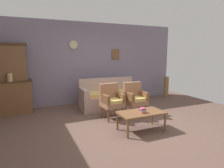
{
  "coord_description": "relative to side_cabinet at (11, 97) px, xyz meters",
  "views": [
    {
      "loc": [
        -2.07,
        -3.77,
        1.69
      ],
      "look_at": [
        0.08,
        1.05,
        0.85
      ],
      "focal_mm": 31.37,
      "sensor_mm": 36.0,
      "label": 1
    }
  ],
  "objects": [
    {
      "name": "armchair_row_middle",
      "position": [
        3.08,
        -1.56,
        0.03
      ],
      "size": [
        0.53,
        0.5,
        0.9
      ],
      "color": "#9E6B4C",
      "rests_on": "ground"
    },
    {
      "name": "floor_vase_by_wall",
      "position": [
        5.33,
        -0.1,
        -0.07
      ],
      "size": [
        0.19,
        0.19,
        0.79
      ],
      "primitive_type": "cylinder",
      "color": "olive",
      "rests_on": "ground"
    },
    {
      "name": "wall_back_with_decor",
      "position": [
        2.48,
        0.38,
        0.89
      ],
      "size": [
        6.4,
        0.09,
        2.7
      ],
      "color": "gray",
      "rests_on": "ground"
    },
    {
      "name": "book_stack_on_table",
      "position": [
        2.65,
        -2.6,
        0.01
      ],
      "size": [
        0.15,
        0.11,
        0.11
      ],
      "color": "#F17771",
      "rests_on": "coffee_table"
    },
    {
      "name": "cabinet_upper_hutch",
      "position": [
        0.0,
        0.08,
        0.98
      ],
      "size": [
        0.99,
        0.38,
        1.03
      ],
      "color": "brown",
      "rests_on": "side_cabinet"
    },
    {
      "name": "ground_plane",
      "position": [
        2.48,
        -2.25,
        -0.47
      ],
      "size": [
        7.68,
        7.68,
        0.0
      ],
      "primitive_type": "plane",
      "color": "brown"
    },
    {
      "name": "coffee_table",
      "position": [
        2.66,
        -2.53,
        -0.09
      ],
      "size": [
        1.0,
        0.56,
        0.42
      ],
      "color": "brown",
      "rests_on": "ground"
    },
    {
      "name": "armchair_near_couch_end",
      "position": [
        2.4,
        -1.51,
        0.03
      ],
      "size": [
        0.55,
        0.53,
        0.9
      ],
      "color": "#9E6B4C",
      "rests_on": "ground"
    },
    {
      "name": "vase_on_cabinet",
      "position": [
        0.03,
        -0.17,
        0.58
      ],
      "size": [
        0.13,
        0.13,
        0.23
      ],
      "primitive_type": "cylinder",
      "color": "tan",
      "rests_on": "side_cabinet"
    },
    {
      "name": "side_cabinet",
      "position": [
        0.0,
        0.0,
        0.0
      ],
      "size": [
        1.16,
        0.55,
        0.93
      ],
      "color": "brown",
      "rests_on": "ground"
    },
    {
      "name": "floral_couch",
      "position": [
        2.74,
        -0.55,
        -0.14
      ],
      "size": [
        1.81,
        0.88,
        0.9
      ],
      "color": "tan",
      "rests_on": "ground"
    }
  ]
}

